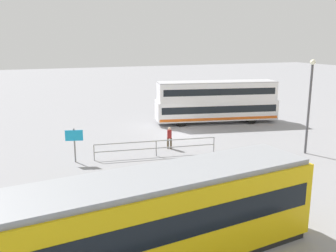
# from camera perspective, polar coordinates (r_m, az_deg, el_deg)

# --- Properties ---
(ground_plane) EXTENTS (160.00, 160.00, 0.00)m
(ground_plane) POSITION_cam_1_polar(r_m,az_deg,el_deg) (30.99, 1.82, -1.26)
(ground_plane) COLOR gray
(double_decker_bus) EXTENTS (11.66, 4.80, 3.91)m
(double_decker_bus) POSITION_cam_1_polar(r_m,az_deg,el_deg) (35.31, 7.42, 3.72)
(double_decker_bus) COLOR white
(double_decker_bus) RESTS_ON ground
(tram_yellow) EXTENTS (15.45, 4.43, 3.26)m
(tram_yellow) POSITION_cam_1_polar(r_m,az_deg,el_deg) (12.59, -8.61, -15.33)
(tram_yellow) COLOR #E5B70C
(tram_yellow) RESTS_ON ground
(pedestrian_near_railing) EXTENTS (0.44, 0.44, 1.57)m
(pedestrian_near_railing) POSITION_cam_1_polar(r_m,az_deg,el_deg) (26.72, 0.22, -1.60)
(pedestrian_near_railing) COLOR #4C3F2D
(pedestrian_near_railing) RESTS_ON ground
(pedestrian_railing) EXTENTS (8.21, 1.24, 1.08)m
(pedestrian_railing) POSITION_cam_1_polar(r_m,az_deg,el_deg) (25.04, -1.82, -2.98)
(pedestrian_railing) COLOR gray
(pedestrian_railing) RESTS_ON ground
(info_sign) EXTENTS (1.08, 0.33, 2.21)m
(info_sign) POSITION_cam_1_polar(r_m,az_deg,el_deg) (24.30, -14.15, -1.97)
(info_sign) COLOR slate
(info_sign) RESTS_ON ground
(street_lamp) EXTENTS (0.36, 0.36, 6.41)m
(street_lamp) POSITION_cam_1_polar(r_m,az_deg,el_deg) (26.73, 20.86, 3.85)
(street_lamp) COLOR #4C4C51
(street_lamp) RESTS_ON ground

